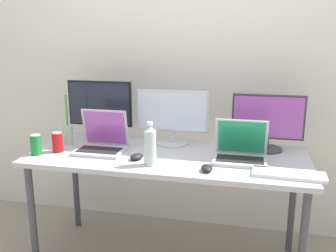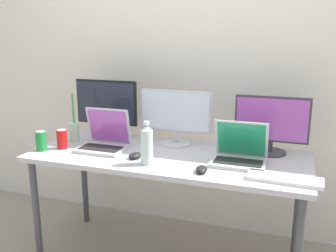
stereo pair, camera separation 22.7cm
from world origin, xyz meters
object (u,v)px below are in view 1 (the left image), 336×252
Objects in this scene: mouse_by_laptop at (137,157)px; soda_can_near_keyboard at (36,145)px; work_desk at (168,164)px; monitor_center at (172,116)px; monitor_right at (268,122)px; keyboard_main at (289,174)px; laptop_secondary at (240,151)px; soda_can_by_laptop at (58,142)px; monitor_left at (100,109)px; mouse_by_keyboard at (207,168)px; bamboo_vase at (68,133)px; laptop_silver at (102,142)px; water_bottle at (150,145)px.

soda_can_near_keyboard is at bearing -157.15° from mouse_by_laptop.
monitor_center is at bearing 95.55° from work_desk.
monitor_right reaches higher than mouse_by_laptop.
work_desk is at bearing -159.14° from monitor_right.
keyboard_main is at bearing 13.23° from mouse_by_laptop.
laptop_secondary reaches higher than keyboard_main.
soda_can_by_laptop is at bearing -153.65° from monitor_center.
monitor_left reaches higher than keyboard_main.
monitor_right is at bearing 57.33° from laptop_secondary.
soda_can_near_keyboard reaches higher than mouse_by_laptop.
mouse_by_keyboard is 1.02m from bamboo_vase.
monitor_center is at bearing 26.35° from soda_can_by_laptop.
laptop_secondary is 1.15m from bamboo_vase.
keyboard_main is at bearing -11.13° from bamboo_vase.
laptop_secondary is at bearing -122.67° from monitor_right.
laptop_silver is at bearing 174.86° from mouse_by_laptop.
laptop_silver is at bearing 153.11° from water_bottle.
work_desk is 5.66× the size of laptop_silver.
work_desk is 13.51× the size of soda_can_by_laptop.
laptop_silver is 2.39× the size of soda_can_by_laptop.
laptop_silver is 0.73m from mouse_by_keyboard.
soda_can_near_keyboard is (-1.38, -0.41, -0.12)m from monitor_right.
keyboard_main is 2.96× the size of soda_can_by_laptop.
keyboard_main is at bearing -4.35° from soda_can_by_laptop.
monitor_right is 1.47× the size of laptop_secondary.
keyboard_main is 0.86m from mouse_by_laptop.
soda_can_by_laptop is (-0.53, 0.03, 0.05)m from mouse_by_laptop.
mouse_by_laptop is at bearing -44.19° from monitor_left.
monitor_right is at bearing 7.24° from bamboo_vase.
bamboo_vase is (-1.14, 0.07, 0.02)m from laptop_secondary.
laptop_secondary is 1.13m from soda_can_by_laptop.
mouse_by_keyboard is 1.06m from soda_can_near_keyboard.
mouse_by_laptop is 0.38× the size of water_bottle.
monitor_right is at bearing 13.76° from laptop_silver.
soda_can_near_keyboard is 0.13m from soda_can_by_laptop.
laptop_silver reaches higher than water_bottle.
work_desk is 0.73m from keyboard_main.
keyboard_main is 3.94× the size of mouse_by_laptop.
bamboo_vase is (-1.30, -0.16, -0.11)m from monitor_right.
monitor_left is 0.52m from monitor_center.
work_desk is 0.71m from soda_can_by_laptop.
keyboard_main is 2.96× the size of soda_can_near_keyboard.
soda_can_by_laptop is 0.17m from bamboo_vase.
soda_can_near_keyboard is (-0.79, -0.19, 0.13)m from work_desk.
laptop_silver reaches higher than keyboard_main.
work_desk is at bearing 3.09° from laptop_silver.
work_desk is 5.06× the size of bamboo_vase.
monitor_right is 3.56× the size of soda_can_by_laptop.
monitor_left reaches higher than laptop_silver.
monitor_center is at bearing 114.35° from mouse_by_keyboard.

